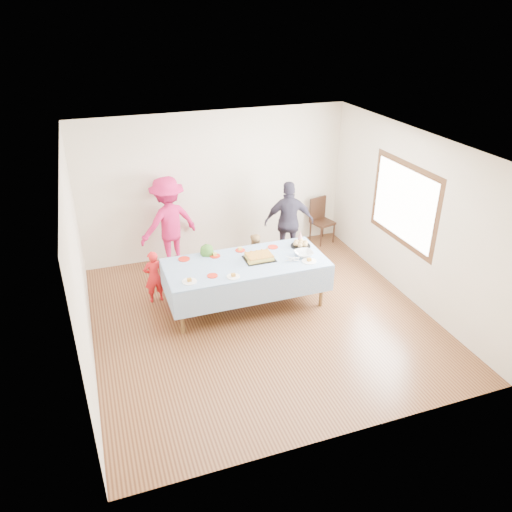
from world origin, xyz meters
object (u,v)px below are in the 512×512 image
(birthday_cake, at_px, (259,257))
(dining_chair, at_px, (320,217))
(adult_left, at_px, (169,223))
(party_table, at_px, (246,265))

(birthday_cake, distance_m, dining_chair, 2.68)
(dining_chair, bearing_deg, adult_left, 167.00)
(birthday_cake, bearing_deg, dining_chair, 42.86)
(party_table, distance_m, birthday_cake, 0.25)
(birthday_cake, xyz_separation_m, dining_chair, (1.95, 1.81, -0.32))
(adult_left, bearing_deg, birthday_cake, 103.59)
(adult_left, bearing_deg, party_table, 97.71)
(birthday_cake, distance_m, adult_left, 2.06)
(party_table, bearing_deg, birthday_cake, 4.27)
(birthday_cake, relative_size, dining_chair, 0.52)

